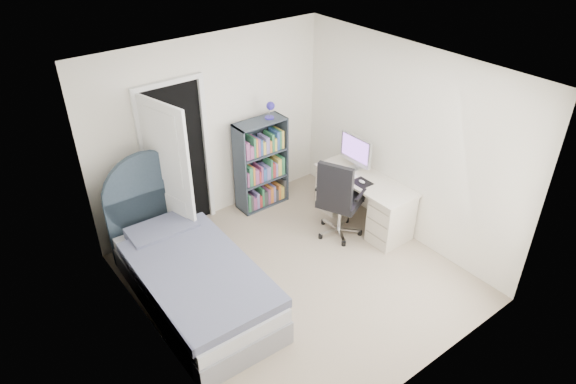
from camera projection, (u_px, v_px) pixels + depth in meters
room_shell at (298, 188)px, 5.47m from camera, size 3.50×3.70×2.60m
door at (172, 171)px, 6.22m from camera, size 0.92×0.81×2.06m
bed at (191, 275)px, 5.68m from camera, size 1.15×2.32×1.41m
nightstand at (135, 227)px, 6.34m from camera, size 0.39×0.39×0.58m
floor_lamp at (160, 197)px, 6.46m from camera, size 0.22×0.22×1.56m
bookcase at (262, 167)px, 7.18m from camera, size 0.73×0.31×1.55m
desk at (363, 198)px, 6.90m from camera, size 0.57×1.43×1.17m
office_chair at (338, 197)px, 6.48m from camera, size 0.67×0.67×1.14m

